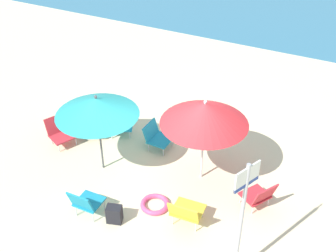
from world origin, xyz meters
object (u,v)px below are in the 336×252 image
object	(u,v)px
warning_sign	(243,209)
beach_chair_d	(121,121)
umbrella_red	(205,113)
beach_chair_e	(60,131)
person_b	(87,121)
umbrella_teal	(97,106)
beach_chair_f	(260,195)
beach_chair_c	(85,202)
swim_ring	(155,204)
beach_chair_b	(156,136)
beach_bag	(114,214)
beach_chair_a	(186,211)

from	to	relation	value
warning_sign	beach_chair_d	bearing A→B (deg)	168.46
umbrella_red	beach_chair_e	bearing A→B (deg)	-174.04
person_b	beach_chair_d	bearing A→B (deg)	18.35
umbrella_teal	beach_chair_d	world-z (taller)	umbrella_teal
umbrella_teal	beach_chair_f	bearing A→B (deg)	6.07
beach_chair_c	swim_ring	world-z (taller)	beach_chair_c
beach_chair_e	beach_chair_b	bearing A→B (deg)	46.65
umbrella_teal	beach_chair_c	xyz separation A→B (m)	(0.52, -1.29, -1.16)
beach_chair_e	warning_sign	xyz separation A→B (m)	(4.71, -1.58, 1.15)
umbrella_red	swim_ring	distance (m)	1.96
umbrella_red	beach_chair_d	xyz separation A→B (m)	(-2.30, 0.62, -1.24)
umbrella_red	beach_chair_f	world-z (taller)	umbrella_red
beach_chair_d	beach_bag	size ratio (longest dim) A/B	1.97
swim_ring	beach_bag	size ratio (longest dim) A/B	1.57
beach_chair_b	beach_chair_c	distance (m)	2.43
beach_chair_b	beach_chair_c	bearing A→B (deg)	-92.51
beach_chair_b	umbrella_red	bearing A→B (deg)	-19.25
beach_chair_b	beach_chair_d	world-z (taller)	beach_chair_d
beach_chair_e	person_b	size ratio (longest dim) A/B	0.76
beach_chair_f	swim_ring	xyz separation A→B (m)	(-1.75, -0.85, -0.27)
beach_chair_a	beach_chair_e	distance (m)	3.71
beach_chair_d	beach_chair_c	bearing A→B (deg)	-7.43
beach_chair_d	swim_ring	xyz separation A→B (m)	(1.85, -1.79, -0.26)
beach_chair_b	beach_chair_e	world-z (taller)	beach_chair_e
warning_sign	swim_ring	world-z (taller)	warning_sign
umbrella_red	warning_sign	xyz separation A→B (m)	(1.40, -1.93, -0.09)
umbrella_teal	beach_bag	bearing A→B (deg)	-48.19
beach_chair_d	person_b	distance (m)	0.79
umbrella_teal	beach_chair_a	bearing A→B (deg)	-16.45
warning_sign	person_b	bearing A→B (deg)	177.75
umbrella_red	beach_chair_e	distance (m)	3.55
beach_chair_e	person_b	distance (m)	0.65
beach_chair_b	person_b	distance (m)	1.62
beach_chair_b	person_b	xyz separation A→B (m)	(-1.56, -0.40, 0.16)
beach_chair_f	swim_ring	distance (m)	1.96
umbrella_teal	beach_chair_c	distance (m)	1.81
warning_sign	beach_bag	xyz separation A→B (m)	(-2.31, 0.10, -1.29)
umbrella_teal	person_b	distance (m)	1.57
beach_chair_a	beach_chair_e	world-z (taller)	beach_chair_a
beach_chair_a	beach_chair_c	size ratio (longest dim) A/B	0.93
umbrella_teal	beach_bag	size ratio (longest dim) A/B	5.02
beach_chair_f	umbrella_red	bearing A→B (deg)	17.39
beach_chair_c	person_b	xyz separation A→B (m)	(-1.41, 2.03, 0.11)
warning_sign	beach_chair_e	bearing A→B (deg)	-175.52
swim_ring	person_b	bearing A→B (deg)	152.54
umbrella_red	warning_sign	size ratio (longest dim) A/B	0.80
beach_chair_c	warning_sign	size ratio (longest dim) A/B	0.29
beach_chair_a	beach_chair_f	xyz separation A→B (m)	(1.03, 1.00, -0.02)
beach_chair_d	warning_sign	bearing A→B (deg)	29.54
beach_chair_d	beach_bag	distance (m)	2.81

